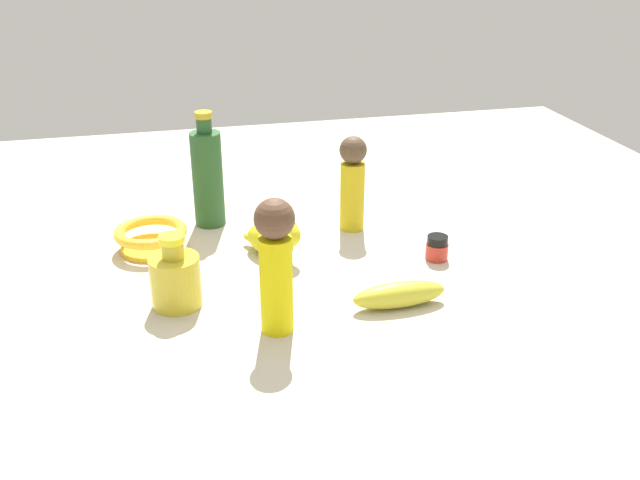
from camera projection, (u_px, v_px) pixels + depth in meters
name	position (u px, v px, depth m)	size (l,w,h in m)	color
ground	(320.00, 276.00, 1.30)	(2.00, 2.00, 0.00)	#BCB29E
nail_polish_jar	(437.00, 248.00, 1.36)	(0.04, 0.04, 0.05)	#B72F24
person_figure_child	(352.00, 181.00, 1.45)	(0.07, 0.07, 0.20)	gold
cat_figurine	(274.00, 239.00, 1.36)	(0.11, 0.13, 0.09)	gold
bottle_tall	(208.00, 176.00, 1.47)	(0.06, 0.06, 0.24)	#234F25
banana	(399.00, 295.00, 1.20)	(0.16, 0.04, 0.04)	gold
bottle_short	(175.00, 278.00, 1.19)	(0.08, 0.08, 0.13)	gold
person_figure_adult	(276.00, 261.00, 1.09)	(0.07, 0.07, 0.22)	#D8C80A
bowl	(151.00, 236.00, 1.39)	(0.14, 0.14, 0.05)	yellow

